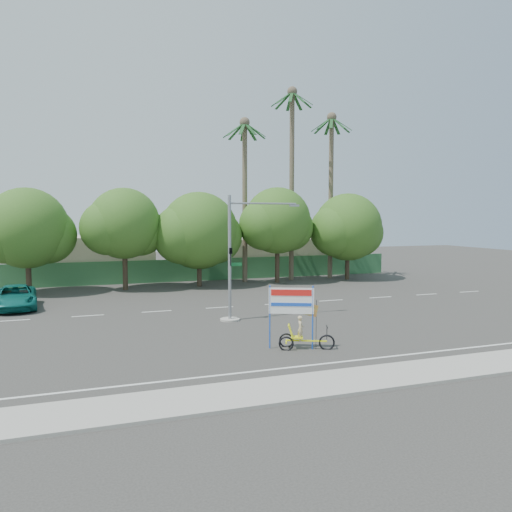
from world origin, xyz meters
name	(u,v)px	position (x,y,z in m)	size (l,w,h in m)	color
ground	(300,332)	(0.00, 0.00, 0.00)	(120.00, 120.00, 0.00)	#33302D
sidewalk_near	(387,376)	(0.00, -7.50, 0.06)	(50.00, 2.40, 0.12)	gray
fence	(201,270)	(0.00, 21.50, 1.00)	(38.00, 0.08, 2.00)	#336B3D
building_left	(84,258)	(-10.00, 26.00, 2.00)	(12.00, 8.00, 4.00)	beige
building_right	(266,255)	(8.00, 26.00, 1.80)	(14.00, 8.00, 3.60)	beige
tree_far_left	(26,231)	(-14.05, 18.00, 4.76)	(7.14, 6.00, 7.96)	#473828
tree_left	(124,226)	(-7.05, 18.00, 5.06)	(6.66, 5.60, 8.07)	#473828
tree_center	(198,233)	(-1.05, 18.00, 4.47)	(7.62, 6.40, 7.85)	#473828
tree_right	(277,223)	(5.95, 18.00, 5.24)	(6.90, 5.80, 8.36)	#473828
tree_far_right	(347,229)	(12.95, 18.00, 4.64)	(7.38, 6.20, 7.94)	#473828
palm_tall	(292,165)	(8.00, 19.50, 10.46)	(3.73, 3.79, 17.45)	#70604C
palm_mid	(331,178)	(12.00, 19.50, 9.40)	(3.73, 3.79, 15.45)	#70604C
palm_short	(245,182)	(3.50, 19.50, 8.86)	(3.73, 3.79, 14.45)	#70604C
traffic_signal	(235,268)	(-2.20, 3.98, 2.92)	(4.72, 1.10, 7.00)	gray
trike_billboard	(297,323)	(-1.42, -2.79, 1.15)	(2.68, 1.39, 2.85)	black
pickup_truck	(15,297)	(-14.26, 11.90, 0.74)	(2.46, 5.33, 1.48)	#0E645C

